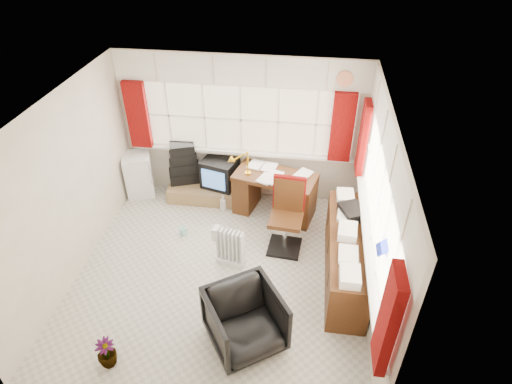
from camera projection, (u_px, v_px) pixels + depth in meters
ground at (220, 273)px, 6.10m from camera, size 4.00×4.00×0.00m
room_walls at (214, 187)px, 5.23m from camera, size 4.00×4.00×4.00m
window_back at (241, 148)px, 7.12m from camera, size 3.70×0.12×3.60m
window_right at (369, 236)px, 5.34m from camera, size 0.12×3.70×3.60m
curtains at (295, 157)px, 5.90m from camera, size 3.83×3.83×1.15m
overhead_cabinets at (302, 102)px, 5.47m from camera, size 3.98×3.98×0.48m
desk at (275, 192)px, 7.00m from camera, size 1.41×0.93×0.79m
desk_lamp at (248, 157)px, 6.68m from camera, size 0.15×0.13×0.43m
task_chair at (287, 211)px, 6.27m from camera, size 0.52×0.55×1.16m
office_chair at (245, 320)px, 4.98m from camera, size 1.13×1.14×0.76m
radiator at (231, 250)px, 6.13m from camera, size 0.43×0.25×0.61m
credenza at (346, 255)px, 5.84m from camera, size 0.50×2.00×0.85m
file_tray at (352, 211)px, 5.95m from camera, size 0.42×0.46×0.12m
tv_bench at (209, 193)px, 7.48m from camera, size 1.40×0.50×0.25m
crt_tv at (220, 172)px, 7.33m from camera, size 0.67×0.63×0.51m
hifi_stack at (184, 164)px, 7.40m from camera, size 0.62×0.50×0.73m
mini_fridge at (139, 174)px, 7.48m from camera, size 0.59×0.59×0.78m
spray_bottle_a at (223, 203)px, 7.21m from camera, size 0.15×0.15×0.29m
spray_bottle_b at (183, 230)px, 6.73m from camera, size 0.12×0.12×0.18m
flower_vase at (106, 353)px, 4.84m from camera, size 0.28×0.28×0.40m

